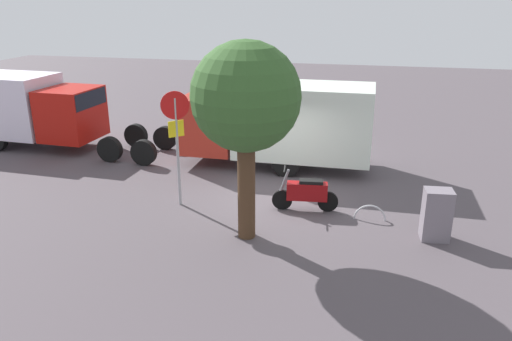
# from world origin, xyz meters

# --- Properties ---
(ground_plane) EXTENTS (60.00, 60.00, 0.00)m
(ground_plane) POSITION_xyz_m (0.00, 0.00, 0.00)
(ground_plane) COLOR #4E454B
(box_truck_near) EXTENTS (8.10, 2.20, 2.85)m
(box_truck_near) POSITION_xyz_m (0.58, -3.09, 1.59)
(box_truck_near) COLOR black
(box_truck_near) RESTS_ON ground
(box_truck_far) EXTENTS (7.96, 2.53, 2.74)m
(box_truck_far) POSITION_xyz_m (10.56, -3.37, 1.55)
(box_truck_far) COLOR black
(box_truck_far) RESTS_ON ground
(motorcycle) EXTENTS (1.81, 0.57, 1.20)m
(motorcycle) POSITION_xyz_m (-0.98, 0.43, 0.52)
(motorcycle) COLOR black
(motorcycle) RESTS_ON ground
(stop_sign) EXTENTS (0.71, 0.33, 3.24)m
(stop_sign) POSITION_xyz_m (2.54, 0.84, 2.16)
(stop_sign) COLOR #9E9EA3
(stop_sign) RESTS_ON ground
(street_tree) EXTENTS (2.52, 2.52, 4.73)m
(street_tree) POSITION_xyz_m (0.24, 2.31, 3.41)
(street_tree) COLOR #47301E
(street_tree) RESTS_ON ground
(utility_cabinet) EXTENTS (0.70, 0.57, 1.27)m
(utility_cabinet) POSITION_xyz_m (-4.24, 1.42, 0.64)
(utility_cabinet) COLOR slate
(utility_cabinet) RESTS_ON ground
(bike_rack_hoop) EXTENTS (0.85, 0.10, 0.85)m
(bike_rack_hoop) POSITION_xyz_m (-2.70, 0.67, 0.00)
(bike_rack_hoop) COLOR #B7B7BC
(bike_rack_hoop) RESTS_ON ground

